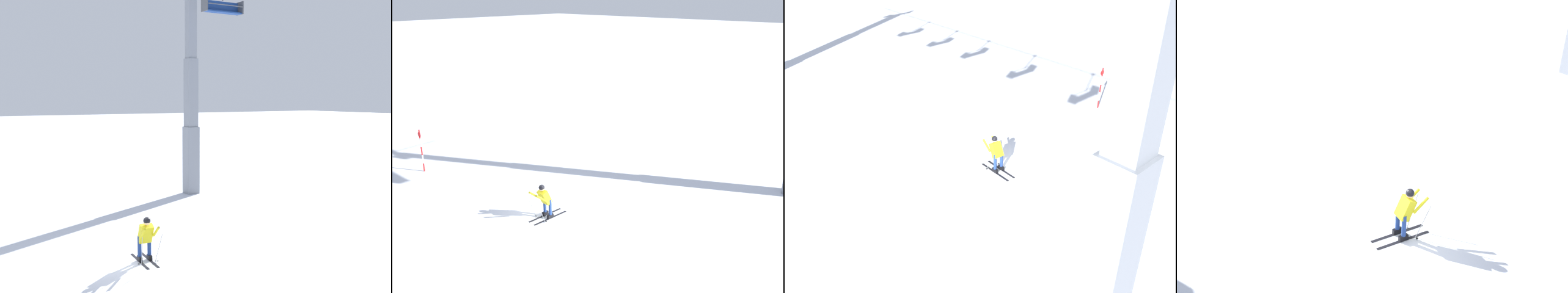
% 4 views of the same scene
% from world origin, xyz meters
% --- Properties ---
extents(ground_plane, '(260.00, 260.00, 0.00)m').
position_xyz_m(ground_plane, '(0.00, 0.00, 0.00)').
color(ground_plane, white).
extents(skier_carving_main, '(1.70, 0.73, 1.66)m').
position_xyz_m(skier_carving_main, '(0.59, 0.63, 0.88)').
color(skier_carving_main, black).
rests_on(skier_carving_main, ground_plane).
extents(trail_marker_pole, '(0.07, 0.28, 2.25)m').
position_xyz_m(trail_marker_pole, '(1.34, -7.70, 1.21)').
color(trail_marker_pole, red).
rests_on(trail_marker_pole, ground_plane).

